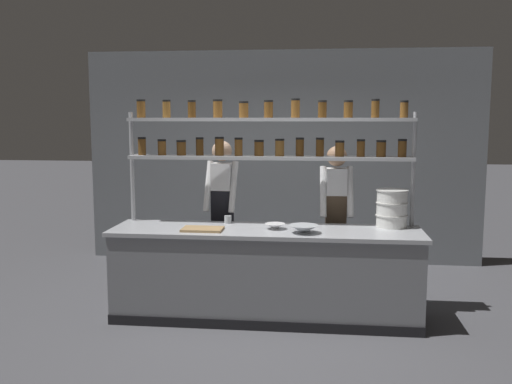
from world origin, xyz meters
TOP-DOWN VIEW (x-y plane):
  - ground_plane at (0.00, 0.00)m, footprint 40.00×40.00m
  - back_wall at (0.00, 2.39)m, footprint 5.51×0.12m
  - prep_counter at (0.00, -0.00)m, footprint 3.11×0.76m
  - spice_shelf_unit at (-0.01, 0.33)m, footprint 2.99×0.28m
  - chef_left at (-0.55, 0.64)m, footprint 0.38×0.32m
  - chef_center at (0.71, 0.62)m, footprint 0.37×0.31m
  - container_stack at (1.26, 0.26)m, footprint 0.33×0.33m
  - cutting_board at (-0.62, -0.14)m, footprint 0.40×0.26m
  - prep_bowl_near_left at (0.38, -0.16)m, footprint 0.29×0.29m
  - prep_bowl_center_front at (0.09, 0.01)m, footprint 0.20×0.20m
  - serving_cup_front at (-0.43, 0.27)m, footprint 0.08×0.08m

SIDE VIEW (x-z plane):
  - ground_plane at x=0.00m, z-range 0.00..0.00m
  - prep_counter at x=0.00m, z-range 0.00..0.92m
  - cutting_board at x=-0.62m, z-range 0.92..0.94m
  - prep_bowl_center_front at x=0.09m, z-range 0.92..0.98m
  - prep_bowl_near_left at x=0.38m, z-range 0.92..1.00m
  - serving_cup_front at x=-0.43m, z-range 0.92..1.00m
  - chef_center at x=0.71m, z-range 0.14..1.86m
  - chef_left at x=-0.55m, z-range 0.15..1.92m
  - container_stack at x=1.26m, z-range 0.92..1.31m
  - back_wall at x=0.00m, z-range 0.00..2.94m
  - spice_shelf_unit at x=-0.01m, z-range 0.67..2.89m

